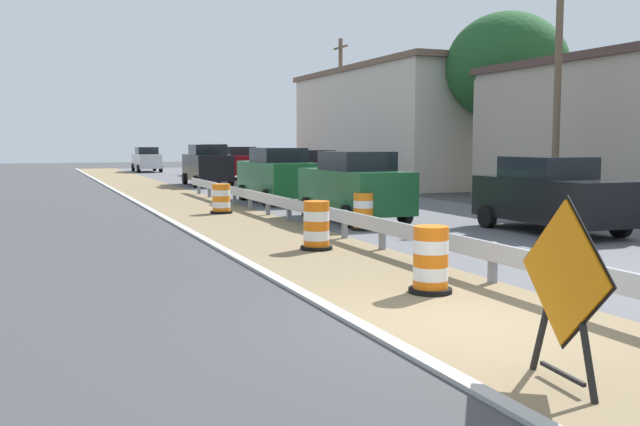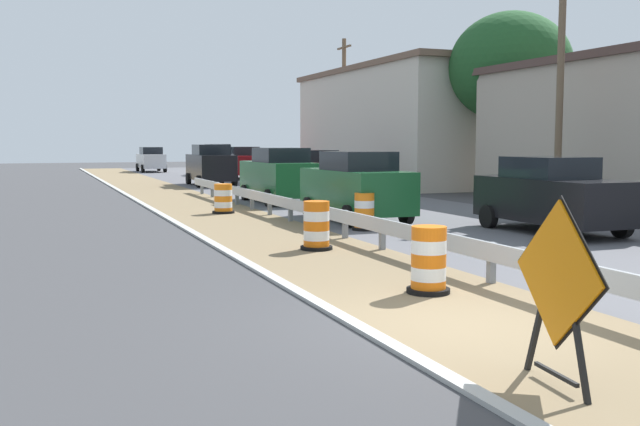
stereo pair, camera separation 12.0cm
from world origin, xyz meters
name	(u,v)px [view 1 (the left image)]	position (x,y,z in m)	size (l,w,h in m)	color
ground_plane	(462,325)	(0.00, 0.00, 0.00)	(160.00, 160.00, 0.00)	#3D3D3F
median_dirt_strip	(495,321)	(0.51, 0.00, 0.00)	(3.41, 120.00, 0.01)	#7F6B4C
curb_near_edge	(374,334)	(-1.30, 0.00, 0.00)	(0.20, 120.00, 0.11)	#ADADA8
guardrail_median	(490,253)	(1.97, 2.21, 0.52)	(0.18, 47.40, 0.71)	#ADB2B7
warning_sign_diamond	(564,282)	(-0.43, -2.39, 1.03)	(0.21, 1.51, 1.89)	black
traffic_barrel_nearest	(431,263)	(0.64, 1.90, 0.48)	(0.69, 0.69, 1.07)	orange
traffic_barrel_close	(316,228)	(0.68, 6.87, 0.49)	(0.72, 0.72, 1.08)	orange
traffic_barrel_mid	(363,213)	(3.18, 9.71, 0.46)	(0.67, 0.67, 1.02)	orange
traffic_barrel_far	(221,200)	(0.75, 15.66, 0.44)	(0.75, 0.75, 0.99)	orange
car_lead_near_lane	(147,159)	(3.63, 51.07, 0.99)	(1.95, 4.59, 1.99)	silver
car_trailing_near_lane	(550,195)	(7.53, 7.40, 1.00)	(2.13, 4.54, 2.00)	black
car_lead_far_lane	(354,186)	(3.93, 11.92, 1.05)	(2.09, 4.66, 2.11)	#195128
car_mid_far_lane	(214,160)	(7.30, 43.54, 1.11)	(2.06, 4.16, 2.24)	silver
car_trailing_far_lane	(277,175)	(3.89, 19.12, 1.08)	(2.13, 4.79, 2.16)	#195128
car_distant_a	(312,171)	(7.31, 23.98, 1.00)	(2.24, 4.15, 2.01)	maroon
car_distant_b	(207,165)	(3.91, 31.14, 1.13)	(2.21, 4.83, 2.25)	black
car_distant_c	(240,163)	(7.56, 37.54, 1.04)	(2.14, 4.35, 2.08)	maroon
roadside_shop_far	(399,126)	(14.69, 29.17, 3.31)	(7.04, 16.33, 6.59)	beige
utility_pole_near	(558,76)	(11.23, 11.63, 4.57)	(0.24, 1.80, 8.82)	brown
utility_pole_mid	(340,108)	(11.94, 31.25, 4.35)	(0.24, 1.80, 8.38)	brown
tree_roadside	(507,68)	(15.31, 19.95, 5.79)	(5.57, 5.57, 8.31)	#4C3D2D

